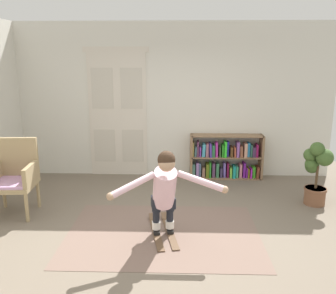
{
  "coord_description": "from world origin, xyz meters",
  "views": [
    {
      "loc": [
        0.1,
        -4.18,
        2.24
      ],
      "look_at": [
        -0.05,
        0.59,
        1.05
      ],
      "focal_mm": 38.08,
      "sensor_mm": 36.0,
      "label": 1
    }
  ],
  "objects_px": {
    "wicker_chair": "(14,175)",
    "skis_pair": "(163,231)",
    "bookshelf": "(225,159)",
    "potted_plant": "(316,172)",
    "person_skier": "(165,187)"
  },
  "relations": [
    {
      "from": "wicker_chair",
      "to": "skis_pair",
      "type": "relative_size",
      "value": 1.1
    },
    {
      "from": "skis_pair",
      "to": "person_skier",
      "type": "distance_m",
      "value": 0.71
    },
    {
      "from": "potted_plant",
      "to": "skis_pair",
      "type": "distance_m",
      "value": 2.6
    },
    {
      "from": "bookshelf",
      "to": "potted_plant",
      "type": "distance_m",
      "value": 1.76
    },
    {
      "from": "bookshelf",
      "to": "person_skier",
      "type": "bearing_deg",
      "value": -113.14
    },
    {
      "from": "bookshelf",
      "to": "potted_plant",
      "type": "height_order",
      "value": "potted_plant"
    },
    {
      "from": "wicker_chair",
      "to": "skis_pair",
      "type": "height_order",
      "value": "wicker_chair"
    },
    {
      "from": "potted_plant",
      "to": "person_skier",
      "type": "height_order",
      "value": "person_skier"
    },
    {
      "from": "bookshelf",
      "to": "person_skier",
      "type": "xyz_separation_m",
      "value": [
        -1.05,
        -2.46,
        0.33
      ]
    },
    {
      "from": "wicker_chair",
      "to": "person_skier",
      "type": "bearing_deg",
      "value": -18.95
    },
    {
      "from": "bookshelf",
      "to": "wicker_chair",
      "type": "xyz_separation_m",
      "value": [
        -3.29,
        -1.69,
        0.21
      ]
    },
    {
      "from": "skis_pair",
      "to": "person_skier",
      "type": "height_order",
      "value": "person_skier"
    },
    {
      "from": "potted_plant",
      "to": "skis_pair",
      "type": "height_order",
      "value": "potted_plant"
    },
    {
      "from": "wicker_chair",
      "to": "skis_pair",
      "type": "xyz_separation_m",
      "value": [
        2.2,
        -0.58,
        -0.56
      ]
    },
    {
      "from": "wicker_chair",
      "to": "potted_plant",
      "type": "relative_size",
      "value": 1.09
    }
  ]
}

